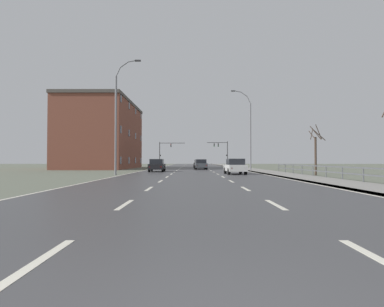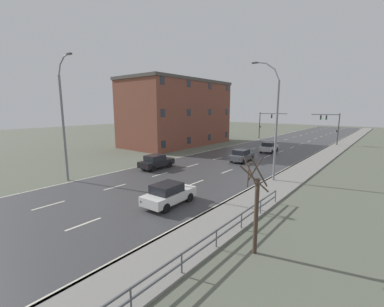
% 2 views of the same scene
% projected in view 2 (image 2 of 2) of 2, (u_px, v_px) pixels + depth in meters
% --- Properties ---
extents(ground_plane, '(160.00, 160.00, 0.12)m').
position_uv_depth(ground_plane, '(243.00, 158.00, 35.21)').
color(ground_plane, '#5B6051').
extents(road_asphalt_strip, '(14.00, 120.00, 0.03)m').
position_uv_depth(road_asphalt_strip, '(276.00, 147.00, 44.43)').
color(road_asphalt_strip, '#3D3D3F').
rests_on(road_asphalt_strip, ground).
extents(sidewalk_right, '(3.00, 120.00, 0.12)m').
position_uv_depth(sidewalk_right, '(330.00, 152.00, 39.26)').
color(sidewalk_right, gray).
rests_on(sidewalk_right, ground).
extents(street_lamp_midground, '(2.69, 0.24, 10.87)m').
position_uv_depth(street_lamp_midground, '(275.00, 124.00, 23.01)').
color(street_lamp_midground, slate).
rests_on(street_lamp_midground, ground).
extents(street_lamp_left_bank, '(2.48, 0.24, 11.16)m').
position_uv_depth(street_lamp_left_bank, '(64.00, 122.00, 23.04)').
color(street_lamp_left_bank, slate).
rests_on(street_lamp_left_bank, ground).
extents(traffic_signal_right, '(4.78, 0.36, 5.78)m').
position_uv_depth(traffic_signal_right, '(332.00, 123.00, 46.50)').
color(traffic_signal_right, '#38383A').
rests_on(traffic_signal_right, ground).
extents(traffic_signal_left, '(6.03, 0.36, 5.77)m').
position_uv_depth(traffic_signal_left, '(265.00, 121.00, 56.16)').
color(traffic_signal_left, '#38383A').
rests_on(traffic_signal_left, ground).
extents(car_far_left, '(1.86, 4.11, 1.57)m').
position_uv_depth(car_far_left, '(156.00, 162.00, 28.62)').
color(car_far_left, black).
rests_on(car_far_left, ground).
extents(car_near_left, '(1.95, 4.16, 1.57)m').
position_uv_depth(car_near_left, '(169.00, 194.00, 17.89)').
color(car_near_left, silver).
rests_on(car_near_left, ground).
extents(car_distant, '(2.03, 4.20, 1.57)m').
position_uv_depth(car_distant, '(269.00, 147.00, 39.37)').
color(car_distant, '#B7B7BC').
rests_on(car_distant, ground).
extents(car_near_right, '(2.00, 4.19, 1.57)m').
position_uv_depth(car_near_right, '(242.00, 155.00, 32.41)').
color(car_near_right, '#474C51').
rests_on(car_near_right, ground).
extents(brick_building, '(10.51, 20.74, 11.67)m').
position_uv_depth(brick_building, '(177.00, 113.00, 47.33)').
color(brick_building, brown).
rests_on(brick_building, ground).
extents(bare_tree_mid, '(1.37, 1.30, 4.76)m').
position_uv_depth(bare_tree_mid, '(256.00, 208.00, 11.62)').
color(bare_tree_mid, '#423328').
rests_on(bare_tree_mid, ground).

